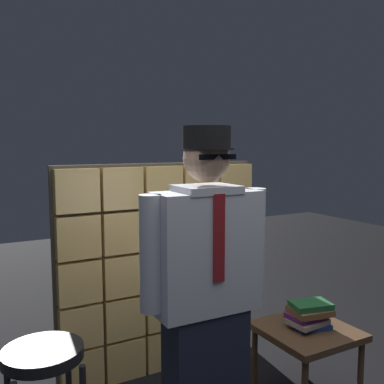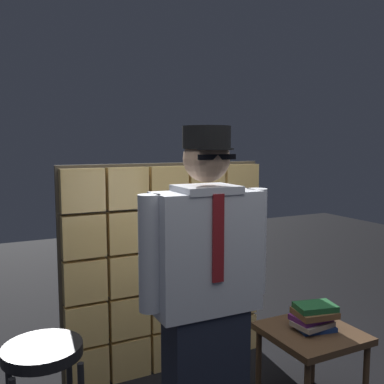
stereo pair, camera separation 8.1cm
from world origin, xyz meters
name	(u,v)px [view 1 (the left image)]	position (x,y,z in m)	size (l,w,h in m)	color
glass_block_wall	(163,269)	(0.00, 1.26, 0.72)	(1.49, 0.10, 1.49)	#F2C672
standing_person	(206,296)	(-0.22, 0.29, 0.88)	(0.67, 0.28, 1.68)	#1E2333
side_table	(307,338)	(0.56, 0.42, 0.44)	(0.52, 0.52, 0.50)	#513823
book_stack	(309,315)	(0.57, 0.42, 0.58)	(0.26, 0.22, 0.16)	navy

